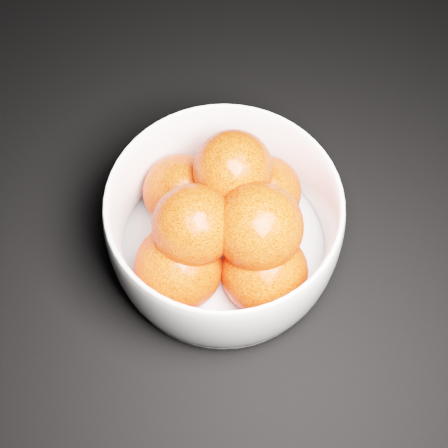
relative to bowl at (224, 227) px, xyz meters
name	(u,v)px	position (x,y,z in m)	size (l,w,h in m)	color
bowl	(224,227)	(0.00, 0.00, 0.00)	(0.22, 0.22, 0.11)	white
orange_pile	(224,224)	(0.00, -0.01, 0.01)	(0.18, 0.19, 0.13)	#FF300E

